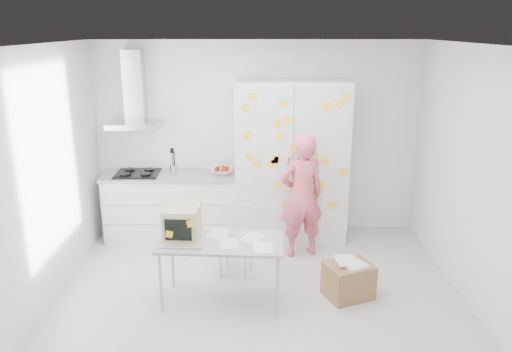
{
  "coord_description": "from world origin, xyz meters",
  "views": [
    {
      "loc": [
        -0.07,
        -4.87,
        2.87
      ],
      "look_at": [
        -0.03,
        0.68,
        1.2
      ],
      "focal_mm": 35.0,
      "sensor_mm": 36.0,
      "label": 1
    }
  ],
  "objects_px": {
    "person": "(302,196)",
    "desk": "(196,231)",
    "chair": "(237,234)",
    "cardboard_box": "(348,280)"
  },
  "relations": [
    {
      "from": "person",
      "to": "chair",
      "type": "bearing_deg",
      "value": 12.32
    },
    {
      "from": "desk",
      "to": "cardboard_box",
      "type": "xyz_separation_m",
      "value": [
        1.65,
        0.02,
        -0.59
      ]
    },
    {
      "from": "desk",
      "to": "chair",
      "type": "distance_m",
      "value": 0.84
    },
    {
      "from": "desk",
      "to": "chair",
      "type": "xyz_separation_m",
      "value": [
        0.41,
        0.66,
        -0.32
      ]
    },
    {
      "from": "person",
      "to": "desk",
      "type": "xyz_separation_m",
      "value": [
        -1.22,
        -1.09,
        -0.01
      ]
    },
    {
      "from": "desk",
      "to": "chair",
      "type": "bearing_deg",
      "value": 62.37
    },
    {
      "from": "chair",
      "to": "cardboard_box",
      "type": "xyz_separation_m",
      "value": [
        1.24,
        -0.64,
        -0.27
      ]
    },
    {
      "from": "chair",
      "to": "cardboard_box",
      "type": "height_order",
      "value": "chair"
    },
    {
      "from": "person",
      "to": "chair",
      "type": "relative_size",
      "value": 1.94
    },
    {
      "from": "desk",
      "to": "cardboard_box",
      "type": "bearing_deg",
      "value": 4.85
    }
  ]
}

